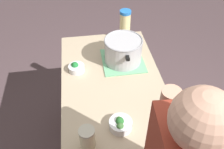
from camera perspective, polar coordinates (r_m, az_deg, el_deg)
The scene contains 7 objects.
counter_slab at distance 2.06m, azimuth 0.00°, elevation -10.76°, with size 1.19×0.71×0.94m, color tan.
dish_cloth at distance 1.87m, azimuth 2.57°, elevation 3.31°, with size 0.33×0.32×0.01m, color #71BD89.
cooking_pot at distance 1.81m, azimuth 2.67°, elevation 5.82°, with size 0.35×0.29×0.19m.
lemonade_pitcher at distance 2.06m, azimuth 3.09°, elevation 11.63°, with size 0.09×0.09×0.26m.
mason_jar at distance 1.33m, azimuth -5.85°, elevation -14.73°, with size 0.09×0.09×0.14m.
broccoli_bowl_front at distance 1.79m, azimuth -8.49°, elevation 1.64°, with size 0.12×0.12×0.07m.
broccoli_bowl_center at distance 1.42m, azimuth 2.00°, elevation -11.64°, with size 0.14×0.14×0.08m.
Camera 1 is at (1.23, -0.19, 2.12)m, focal length 38.64 mm.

